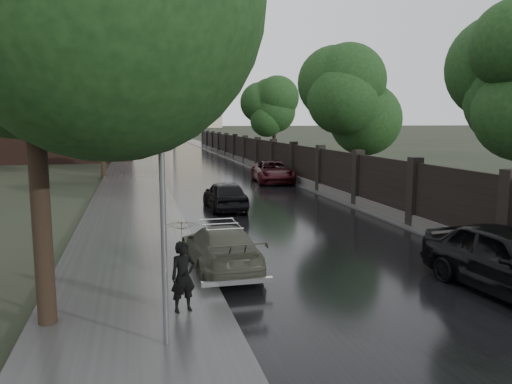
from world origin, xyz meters
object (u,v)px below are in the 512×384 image
Objects in this scene: tree_right_b at (354,107)px; traffic_light at (159,148)px; volga_sedan at (221,247)px; car_right_far at (273,172)px; tree_left_far at (101,104)px; hatchback_left at (225,195)px; tree_right_c at (274,112)px; pedestrian_umbrella at (182,239)px; lamp_post at (163,204)px.

tree_right_b is 12.44m from traffic_light.
car_right_far reaches higher than volga_sedan.
tree_left_far reaches higher than hatchback_left.
tree_left_far is 18.45m from tree_right_c.
traffic_light reaches higher than hatchback_left.
car_right_far is (-4.40, -15.22, -4.23)m from tree_right_c.
hatchback_left is at bearing -67.11° from tree_left_far.
car_right_far is at bearing -1.68° from traffic_light.
tree_right_c reaches higher than volga_sedan.
tree_left_far is 1.76× the size of volga_sedan.
tree_right_b is at bearing -145.42° from hatchback_left.
tree_right_b reaches higher than pedestrian_umbrella.
volga_sedan is 1.82× the size of pedestrian_umbrella.
car_right_far is at bearing 147.74° from tree_right_b.
car_right_far is at bearing -112.69° from volga_sedan.
tree_right_b is 22.96m from pedestrian_umbrella.
tree_left_far is 1.45× the size of lamp_post.
lamp_post reaches higher than pedestrian_umbrella.
tree_left_far is at bearing 80.74° from pedestrian_umbrella.
tree_right_b is 1.75× the size of traffic_light.
car_right_far is (11.10, -5.22, -4.53)m from tree_left_far.
traffic_light is 1.73× the size of pedestrian_umbrella.
tree_left_far is 1.83× the size of hatchback_left.
lamp_post is 14.48m from hatchback_left.
lamp_post reaches higher than traffic_light.
tree_right_c is (15.50, 10.00, -0.29)m from tree_left_far.
tree_right_b is 1.74× the size of hatchback_left.
tree_right_b is 1.37× the size of lamp_post.
volga_sedan is at bearing -108.22° from tree_right_c.
tree_right_c is (0.00, 18.00, 0.00)m from tree_right_b.
tree_right_c is at bearing 32.83° from tree_left_far.
tree_right_c is 1.37× the size of lamp_post.
traffic_light is at bearing -90.64° from volga_sedan.
pedestrian_umbrella is at bearing -83.56° from tree_left_far.
pedestrian_umbrella is (-12.45, -19.02, -3.26)m from tree_right_b.
traffic_light is 7.59m from car_right_far.
tree_right_c is 26.66m from hatchback_left.
lamp_post is at bearing 74.88° from hatchback_left.
tree_right_c reaches higher than car_right_far.
traffic_light is at bearing -53.53° from tree_left_far.
tree_right_b is at bearing 57.82° from lamp_post.
tree_right_c reaches higher than lamp_post.
volga_sedan is 19.67m from car_right_far.
traffic_light is 0.95× the size of volga_sedan.
hatchback_left reaches higher than volga_sedan.
traffic_light is 0.99× the size of hatchback_left.
hatchback_left is (3.57, 13.89, -1.98)m from lamp_post.
tree_right_b reaches higher than traffic_light.
pedestrian_umbrella is at bearing -104.97° from car_right_far.
lamp_post is 1.22× the size of volga_sedan.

